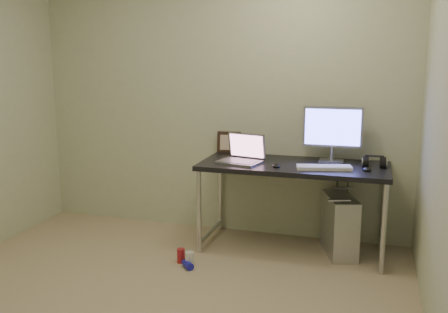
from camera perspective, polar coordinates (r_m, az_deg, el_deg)
wall_back at (r=4.60m, az=-0.61°, el=6.70°), size 3.50×0.02×2.50m
desk at (r=4.19m, az=7.96°, el=-1.91°), size 1.54×0.68×0.75m
tower_computer at (r=4.29m, az=13.07°, el=-7.64°), size 0.35×0.52×0.53m
cable_a at (r=4.50m, az=12.75°, el=-4.70°), size 0.01×0.16×0.69m
cable_b at (r=4.48m, az=13.87°, el=-5.09°), size 0.02×0.11×0.71m
can_red at (r=4.08m, az=-4.94°, el=-11.23°), size 0.07×0.07×0.12m
can_white at (r=4.00m, az=-3.96°, el=-11.65°), size 0.08×0.08×0.12m
can_blue at (r=3.98m, az=-4.16°, el=-12.24°), size 0.12×0.12×0.06m
laptop at (r=4.19m, az=2.10°, el=0.10°), size 0.40×0.35×0.24m
monitor at (r=4.27m, az=12.31°, el=3.02°), size 0.50×0.15×0.47m
keyboard at (r=4.01m, az=11.36°, el=-1.24°), size 0.45×0.23×0.03m
mouse_right at (r=4.04m, az=15.99°, el=-1.33°), size 0.08×0.11×0.03m
mouse_left at (r=4.03m, az=5.98°, el=-0.95°), size 0.09×0.12×0.03m
headphones at (r=4.18m, az=16.79°, el=-0.73°), size 0.18×0.11×0.12m
picture_frame at (r=4.59m, az=0.75°, el=1.64°), size 0.25×0.11×0.20m
webcam at (r=4.46m, az=2.99°, el=1.31°), size 0.04×0.03×0.13m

